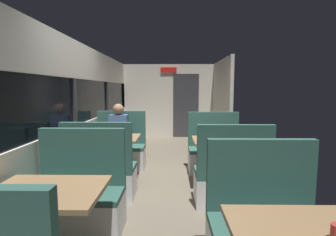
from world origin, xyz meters
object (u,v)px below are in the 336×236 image
(dining_table_mid_window, at_px, (112,143))
(coffee_cup_secondary, at_px, (114,134))
(dining_table_rear_aisle, at_px, (222,146))
(bench_rear_aisle_facing_entry, at_px, (214,154))
(bench_mid_window_facing_end, at_px, (101,175))
(bench_mid_window_facing_entry, at_px, (120,151))
(dining_table_near_window, at_px, (46,201))
(bench_near_window_facing_entry, at_px, (79,201))
(bench_front_aisle_facing_entry, at_px, (265,233))
(seated_passenger, at_px, (119,141))
(bench_rear_aisle_facing_end, at_px, (231,181))

(dining_table_mid_window, height_order, coffee_cup_secondary, coffee_cup_secondary)
(dining_table_mid_window, xyz_separation_m, coffee_cup_secondary, (0.03, 0.07, 0.15))
(dining_table_rear_aisle, bearing_deg, bench_rear_aisle_facing_entry, 90.00)
(bench_mid_window_facing_end, height_order, bench_mid_window_facing_entry, same)
(dining_table_near_window, relative_size, bench_near_window_facing_entry, 0.82)
(dining_table_near_window, bearing_deg, bench_front_aisle_facing_entry, 3.18)
(seated_passenger, relative_size, coffee_cup_secondary, 14.00)
(bench_mid_window_facing_end, xyz_separation_m, bench_rear_aisle_facing_entry, (1.79, 1.20, 0.00))
(dining_table_rear_aisle, distance_m, bench_rear_aisle_facing_end, 0.77)
(coffee_cup_secondary, bearing_deg, bench_front_aisle_facing_entry, -51.73)
(dining_table_mid_window, bearing_deg, bench_rear_aisle_facing_end, -26.68)
(dining_table_rear_aisle, height_order, bench_rear_aisle_facing_entry, bench_rear_aisle_facing_entry)
(bench_front_aisle_facing_entry, height_order, coffee_cup_secondary, bench_front_aisle_facing_entry)
(bench_near_window_facing_entry, height_order, dining_table_rear_aisle, bench_near_window_facing_entry)
(seated_passenger, bearing_deg, bench_rear_aisle_facing_entry, -4.08)
(bench_mid_window_facing_end, height_order, coffee_cup_secondary, bench_mid_window_facing_end)
(dining_table_near_window, relative_size, bench_mid_window_facing_end, 0.82)
(bench_mid_window_facing_entry, relative_size, bench_front_aisle_facing_entry, 1.00)
(bench_near_window_facing_entry, height_order, bench_front_aisle_facing_entry, same)
(bench_near_window_facing_entry, xyz_separation_m, bench_mid_window_facing_end, (0.00, 0.86, 0.00))
(bench_mid_window_facing_end, distance_m, bench_mid_window_facing_entry, 1.40)
(bench_mid_window_facing_entry, xyz_separation_m, dining_table_rear_aisle, (1.79, -0.90, 0.31))
(dining_table_near_window, height_order, bench_mid_window_facing_entry, bench_mid_window_facing_entry)
(dining_table_mid_window, relative_size, bench_mid_window_facing_entry, 0.82)
(bench_mid_window_facing_entry, bearing_deg, dining_table_rear_aisle, -26.68)
(bench_mid_window_facing_entry, xyz_separation_m, bench_front_aisle_facing_entry, (1.79, -2.86, 0.00))
(bench_mid_window_facing_end, distance_m, bench_front_aisle_facing_entry, 2.31)
(dining_table_mid_window, relative_size, bench_front_aisle_facing_entry, 0.82)
(dining_table_mid_window, height_order, bench_front_aisle_facing_entry, bench_front_aisle_facing_entry)
(dining_table_near_window, distance_m, bench_mid_window_facing_end, 1.59)
(seated_passenger, bearing_deg, dining_table_rear_aisle, -24.80)
(dining_table_near_window, height_order, dining_table_rear_aisle, same)
(bench_mid_window_facing_end, relative_size, seated_passenger, 0.87)
(bench_near_window_facing_entry, distance_m, dining_table_rear_aisle, 2.27)
(dining_table_near_window, relative_size, bench_rear_aisle_facing_entry, 0.82)
(bench_near_window_facing_entry, xyz_separation_m, bench_front_aisle_facing_entry, (1.79, -0.60, 0.00))
(bench_front_aisle_facing_entry, bearing_deg, dining_table_rear_aisle, 90.00)
(bench_rear_aisle_facing_entry, relative_size, coffee_cup_secondary, 12.22)
(bench_mid_window_facing_entry, xyz_separation_m, bench_rear_aisle_facing_entry, (1.79, -0.20, 0.00))
(bench_rear_aisle_facing_end, bearing_deg, bench_front_aisle_facing_entry, -90.00)
(seated_passenger, bearing_deg, dining_table_mid_window, -90.00)
(bench_mid_window_facing_entry, height_order, coffee_cup_secondary, bench_mid_window_facing_entry)
(bench_mid_window_facing_entry, bearing_deg, dining_table_mid_window, -90.00)
(bench_rear_aisle_facing_entry, bearing_deg, coffee_cup_secondary, -166.23)
(dining_table_mid_window, bearing_deg, bench_near_window_facing_entry, -90.00)
(seated_passenger, distance_m, coffee_cup_secondary, 0.61)
(dining_table_near_window, bearing_deg, seated_passenger, 90.00)
(bench_rear_aisle_facing_end, xyz_separation_m, seated_passenger, (-1.79, 1.53, 0.21))
(bench_near_window_facing_entry, height_order, bench_rear_aisle_facing_end, same)
(dining_table_mid_window, distance_m, bench_rear_aisle_facing_end, 2.03)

